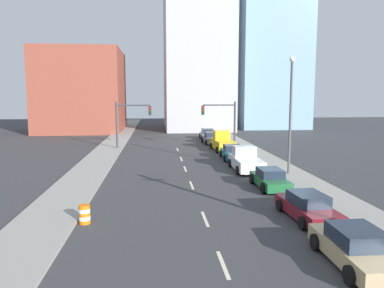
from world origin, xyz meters
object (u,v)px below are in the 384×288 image
Objects in this scene: sedan_silver at (207,134)px; street_lamp at (291,108)px; traffic_signal_left at (127,118)px; pickup_truck_white at (246,161)px; sedan_maroon at (308,207)px; traffic_barrel at (85,214)px; sedan_gray at (211,138)px; traffic_signal_right at (225,118)px; sedan_green at (270,179)px; sedan_teal at (232,153)px; pickup_truck_yellow at (223,143)px; sedan_tan at (356,248)px.

street_lamp is at bearing -81.85° from sedan_silver.
traffic_signal_left is 1.06× the size of pickup_truck_white.
pickup_truck_white is (-0.16, 12.87, 0.19)m from sedan_maroon.
traffic_barrel is 32.23m from sedan_gray.
sedan_green is at bearing -91.42° from traffic_signal_right.
traffic_barrel is at bearing -113.16° from sedan_gray.
sedan_teal is at bearing 109.83° from street_lamp.
sedan_maroon is 1.04× the size of sedan_gray.
sedan_green is at bearing -86.66° from sedan_teal.
sedan_teal is at bearing 87.54° from sedan_maroon.
traffic_signal_right is 1.06× the size of pickup_truck_white.
traffic_signal_left and traffic_signal_right have the same top height.
pickup_truck_yellow is at bearing 64.98° from traffic_barrel.
street_lamp reaches higher than sedan_gray.
traffic_barrel is (-11.88, -26.30, -3.17)m from traffic_signal_right.
street_lamp is 2.04× the size of sedan_gray.
pickup_truck_white is (10.98, -13.81, -2.83)m from traffic_signal_left.
traffic_signal_right is 26.85m from sedan_maroon.
street_lamp is 1.67× the size of pickup_truck_yellow.
sedan_tan is 18.18m from pickup_truck_white.
pickup_truck_yellow reaches higher than sedan_gray.
traffic_barrel is 37.38m from sedan_silver.
traffic_signal_left reaches higher than sedan_maroon.
sedan_maroon is (-0.52, -26.68, -3.02)m from traffic_signal_right.
sedan_tan is 1.01× the size of sedan_teal.
pickup_truck_yellow is at bearing -105.78° from traffic_signal_right.
street_lamp reaches higher than pickup_truck_yellow.
sedan_teal is (-0.68, -8.21, -2.99)m from traffic_signal_right.
street_lamp is at bearing -49.50° from traffic_signal_left.
traffic_signal_left is 26.49m from traffic_barrel.
traffic_signal_right is at bearing 87.59° from pickup_truck_white.
sedan_tan reaches higher than sedan_teal.
traffic_barrel is at bearing -90.47° from traffic_signal_left.
traffic_signal_left is 1.21× the size of sedan_teal.
pickup_truck_white is at bearing 90.93° from sedan_green.
traffic_signal_left is 33.91m from sedan_tan.
street_lamp reaches higher than sedan_maroon.
street_lamp reaches higher than traffic_signal_left.
traffic_signal_right is 1.26× the size of sedan_green.
traffic_signal_right reaches higher than sedan_teal.
pickup_truck_white is (-2.91, 2.46, -4.53)m from street_lamp.
sedan_gray is at bearing 91.24° from sedan_tan.
traffic_signal_right is 1.19× the size of sedan_silver.
sedan_maroon is at bearing -92.52° from sedan_gray.
sedan_green is at bearing 28.34° from traffic_barrel.
traffic_signal_right is 8.76m from sedan_teal.
traffic_signal_right is 20.39m from sedan_green.
sedan_tan is at bearing -27.20° from traffic_barrel.
traffic_signal_right is at bearing 89.50° from sedan_tan.
traffic_signal_left reaches higher than sedan_gray.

